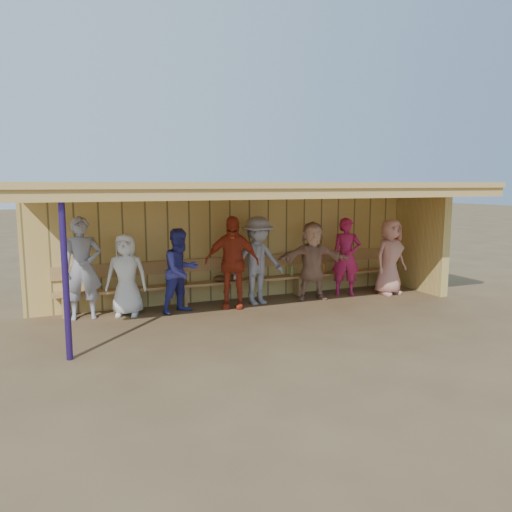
{
  "coord_description": "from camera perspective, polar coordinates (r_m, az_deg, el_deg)",
  "views": [
    {
      "loc": [
        -3.78,
        -8.69,
        2.48
      ],
      "look_at": [
        0.0,
        0.35,
        1.05
      ],
      "focal_mm": 35.0,
      "sensor_mm": 36.0,
      "label": 1
    }
  ],
  "objects": [
    {
      "name": "bench",
      "position": [
        10.69,
        -1.58,
        -2.23
      ],
      "size": [
        7.6,
        0.34,
        0.93
      ],
      "color": "tan",
      "rests_on": "ground"
    },
    {
      "name": "player_a",
      "position": [
        9.64,
        -19.22,
        -1.32
      ],
      "size": [
        0.72,
        0.51,
        1.89
      ],
      "primitive_type": "imported",
      "rotation": [
        0.0,
        0.0,
        -0.08
      ],
      "color": "gray",
      "rests_on": "ground"
    },
    {
      "name": "player_d",
      "position": [
        9.94,
        -2.77,
        -0.72
      ],
      "size": [
        1.17,
        0.84,
        1.85
      ],
      "primitive_type": "imported",
      "rotation": [
        0.0,
        0.0,
        -0.4
      ],
      "color": "#BC391E",
      "rests_on": "ground"
    },
    {
      "name": "ground",
      "position": [
        9.8,
        0.79,
        -6.36
      ],
      "size": [
        90.0,
        90.0,
        0.0
      ],
      "primitive_type": "plane",
      "color": "brown",
      "rests_on": "ground"
    },
    {
      "name": "player_e",
      "position": [
        10.24,
        0.21,
        -0.54
      ],
      "size": [
        1.25,
        0.83,
        1.81
      ],
      "primitive_type": "imported",
      "rotation": [
        0.0,
        0.0,
        0.14
      ],
      "color": "gray",
      "rests_on": "ground"
    },
    {
      "name": "player_b",
      "position": [
        9.68,
        -14.62,
        -2.08
      ],
      "size": [
        0.88,
        0.72,
        1.56
      ],
      "primitive_type": "imported",
      "rotation": [
        0.0,
        0.0,
        -0.34
      ],
      "color": "white",
      "rests_on": "ground"
    },
    {
      "name": "player_h",
      "position": [
        11.55,
        15.07,
        -0.12
      ],
      "size": [
        0.91,
        0.68,
        1.69
      ],
      "primitive_type": "imported",
      "rotation": [
        0.0,
        0.0,
        0.18
      ],
      "color": "tan",
      "rests_on": "ground"
    },
    {
      "name": "player_c",
      "position": [
        9.68,
        -8.59,
        -1.68
      ],
      "size": [
        0.98,
        0.89,
        1.63
      ],
      "primitive_type": "imported",
      "rotation": [
        0.0,
        0.0,
        0.42
      ],
      "color": "#363897",
      "rests_on": "ground"
    },
    {
      "name": "dugout_equipment",
      "position": [
        10.58,
        -1.35,
        -2.55
      ],
      "size": [
        5.23,
        0.62,
        0.8
      ],
      "color": "orange",
      "rests_on": "ground"
    },
    {
      "name": "player_f",
      "position": [
        10.74,
        6.48,
        -0.54
      ],
      "size": [
        1.63,
        0.89,
        1.68
      ],
      "primitive_type": "imported",
      "rotation": [
        0.0,
        0.0,
        -0.27
      ],
      "color": "tan",
      "rests_on": "ground"
    },
    {
      "name": "dugout_structure",
      "position": [
        10.29,
        1.28,
        3.92
      ],
      "size": [
        8.8,
        3.2,
        2.5
      ],
      "color": "tan",
      "rests_on": "ground"
    },
    {
      "name": "player_g",
      "position": [
        11.26,
        10.27,
        -0.09
      ],
      "size": [
        0.74,
        0.63,
        1.73
      ],
      "primitive_type": "imported",
      "rotation": [
        0.0,
        0.0,
        -0.41
      ],
      "color": "#B31C4C",
      "rests_on": "ground"
    }
  ]
}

